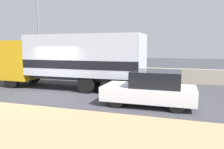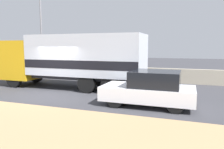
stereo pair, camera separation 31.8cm
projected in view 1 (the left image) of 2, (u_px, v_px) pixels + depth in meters
The scene contains 5 objects.
ground_plane at pixel (51, 94), 11.55m from camera, with size 80.00×80.00×0.00m, color #38383D.
stone_wall_backdrop at pixel (94, 72), 17.02m from camera, with size 60.00×0.35×1.00m.
street_lamp at pixel (38, 23), 16.82m from camera, with size 0.56×0.28×7.54m.
box_truck at pixel (72, 59), 13.00m from camera, with size 8.89×2.44×3.18m.
car_hatchback at pixel (151, 88), 9.28m from camera, with size 3.85×1.86×1.49m.
Camera 1 is at (6.56, -9.78, 2.49)m, focal length 35.00 mm.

